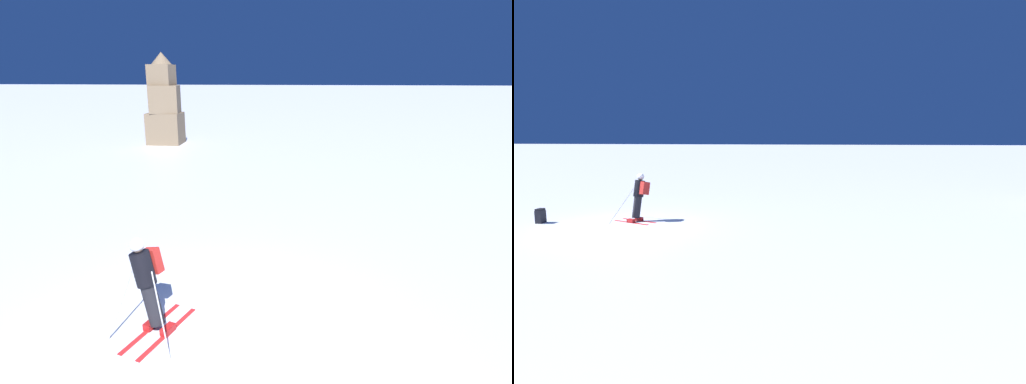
# 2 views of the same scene
# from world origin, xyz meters

# --- Properties ---
(ground_plane) EXTENTS (300.00, 300.00, 0.00)m
(ground_plane) POSITION_xyz_m (0.00, 0.00, 0.00)
(ground_plane) COLOR white
(skier) EXTENTS (1.27, 1.64, 1.70)m
(skier) POSITION_xyz_m (-1.03, 0.09, 0.93)
(skier) COLOR red
(skier) RESTS_ON ground
(rock_pillar) EXTENTS (2.06, 1.81, 5.50)m
(rock_pillar) POSITION_xyz_m (-6.62, 18.70, 2.30)
(rock_pillar) COLOR #7A664C
(rock_pillar) RESTS_ON ground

